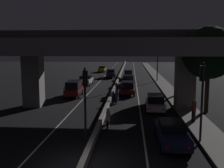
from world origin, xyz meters
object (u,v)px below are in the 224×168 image
(traffic_light_left_of_median, at_px, (85,91))
(car_dark_red_third, at_px, (128,88))
(motorcycle_blue_filtering_mid, at_px, (117,97))
(car_silver_fifth, at_px, (129,74))
(traffic_light_right_of_median, at_px, (202,89))
(car_white_second, at_px, (155,102))
(car_taxi_yellow_fourth_oncoming, at_px, (102,69))
(car_dark_blue_lead, at_px, (171,132))
(pedestrian_on_sidewalk, at_px, (194,110))
(car_dark_green_fourth, at_px, (128,80))
(car_white_second_oncoming, at_px, (86,80))
(motorcycle_white_filtering_near, at_px, (108,119))
(car_dark_blue_third_oncoming, at_px, (111,73))
(car_dark_red_lead_oncoming, at_px, (74,88))
(street_lamp, at_px, (156,56))
(motorcycle_red_filtering_far, at_px, (117,89))

(traffic_light_left_of_median, height_order, car_dark_red_third, traffic_light_left_of_median)
(motorcycle_blue_filtering_mid, bearing_deg, car_silver_fifth, 0.31)
(traffic_light_right_of_median, height_order, motorcycle_blue_filtering_mid, traffic_light_right_of_median)
(car_white_second, xyz_separation_m, car_taxi_yellow_fourth_oncoming, (-9.47, 40.07, -0.08))
(car_dark_blue_lead, distance_m, pedestrian_on_sidewalk, 5.33)
(car_dark_green_fourth, distance_m, car_white_second_oncoming, 6.92)
(car_dark_red_third, relative_size, car_taxi_yellow_fourth_oncoming, 1.04)
(motorcycle_white_filtering_near, bearing_deg, car_taxi_yellow_fourth_oncoming, 5.98)
(car_dark_blue_third_oncoming, bearing_deg, car_white_second, 10.75)
(traffic_light_right_of_median, height_order, car_dark_red_lead_oncoming, traffic_light_right_of_median)
(car_dark_red_third, distance_m, car_dark_green_fourth, 8.63)
(pedestrian_on_sidewalk, bearing_deg, traffic_light_right_of_median, -97.98)
(car_dark_blue_lead, xyz_separation_m, car_dark_blue_third_oncoming, (-6.58, 36.67, 0.10))
(car_silver_fifth, distance_m, pedestrian_on_sidewalk, 30.25)
(traffic_light_left_of_median, distance_m, car_dark_red_third, 17.30)
(car_dark_green_fourth, relative_size, car_silver_fifth, 1.04)
(pedestrian_on_sidewalk, bearing_deg, car_dark_green_fourth, 104.17)
(car_silver_fifth, bearing_deg, street_lamp, -125.35)
(car_dark_blue_lead, relative_size, motorcycle_white_filtering_near, 2.46)
(traffic_light_left_of_median, height_order, car_dark_green_fourth, traffic_light_left_of_median)
(car_white_second_oncoming, bearing_deg, car_white_second, 30.21)
(traffic_light_left_of_median, distance_m, motorcycle_red_filtering_far, 17.36)
(car_white_second_oncoming, relative_size, pedestrian_on_sidewalk, 2.45)
(car_silver_fifth, xyz_separation_m, motorcycle_blue_filtering_mid, (-1.00, -22.37, -0.26))
(car_dark_red_lead_oncoming, bearing_deg, motorcycle_white_filtering_near, 21.35)
(car_taxi_yellow_fourth_oncoming, distance_m, motorcycle_blue_filtering_mid, 37.17)
(car_taxi_yellow_fourth_oncoming, xyz_separation_m, motorcycle_red_filtering_far, (5.31, -31.33, -0.09))
(car_white_second, relative_size, car_dark_blue_third_oncoming, 0.87)
(street_lamp, bearing_deg, car_dark_red_third, -109.30)
(car_dark_blue_lead, height_order, car_silver_fifth, car_silver_fifth)
(car_dark_blue_lead, height_order, car_dark_red_third, car_dark_red_third)
(car_dark_blue_lead, relative_size, car_white_second, 1.14)
(car_dark_blue_third_oncoming, relative_size, motorcycle_white_filtering_near, 2.48)
(traffic_light_left_of_median, bearing_deg, car_dark_blue_lead, -4.15)
(traffic_light_right_of_median, bearing_deg, motorcycle_white_filtering_near, 153.90)
(car_dark_blue_third_oncoming, xyz_separation_m, motorcycle_white_filtering_near, (2.36, -33.32, -0.23))
(traffic_light_right_of_median, xyz_separation_m, car_dark_red_third, (-4.77, 16.96, -2.58))
(traffic_light_right_of_median, xyz_separation_m, car_white_second_oncoming, (-11.67, 25.36, -2.68))
(car_white_second_oncoming, bearing_deg, pedestrian_on_sidewalk, 30.88)
(car_white_second, height_order, car_dark_green_fourth, car_dark_green_fourth)
(street_lamp, distance_m, motorcycle_blue_filtering_mid, 20.09)
(car_white_second_oncoming, relative_size, car_dark_blue_third_oncoming, 0.95)
(car_dark_red_lead_oncoming, bearing_deg, car_dark_blue_third_oncoming, 169.94)
(car_dark_red_third, distance_m, car_white_second_oncoming, 10.87)
(traffic_light_right_of_median, height_order, car_taxi_yellow_fourth_oncoming, traffic_light_right_of_median)
(traffic_light_left_of_median, xyz_separation_m, pedestrian_on_sidewalk, (7.84, 4.34, -2.15))
(motorcycle_blue_filtering_mid, bearing_deg, car_dark_blue_third_oncoming, 8.88)
(car_white_second, relative_size, car_dark_green_fourth, 0.94)
(traffic_light_right_of_median, bearing_deg, traffic_light_left_of_median, 179.97)
(traffic_light_left_of_median, distance_m, motorcycle_white_filtering_near, 4.12)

